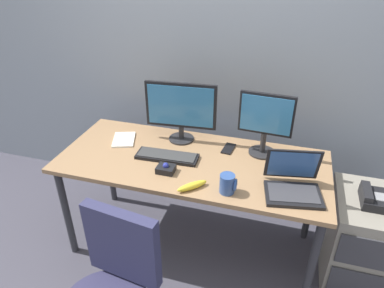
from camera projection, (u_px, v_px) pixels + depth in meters
The scene contains 14 objects.
ground_plane at pixel (192, 243), 2.67m from camera, with size 8.00×8.00×0.00m, color #45434F.
back_wall at pixel (220, 35), 2.56m from camera, with size 6.00×0.10×2.80m, color #8F99A6.
desk at pixel (192, 169), 2.32m from camera, with size 1.75×0.75×0.76m.
file_cabinet at pixel (361, 240), 2.27m from camera, with size 0.42×0.53×0.64m.
desk_phone at pixel (375, 198), 2.08m from camera, with size 0.17×0.20×0.09m.
monitor_main at pixel (181, 109), 2.40m from camera, with size 0.49×0.18×0.43m.
monitor_side at pixel (266, 120), 2.23m from camera, with size 0.35×0.18×0.43m.
keyboard at pixel (167, 156), 2.30m from camera, with size 0.42×0.15×0.03m.
laptop at pixel (293, 183), 1.98m from camera, with size 0.35×0.33×0.23m.
trackball_mouse at pixel (166, 169), 2.16m from camera, with size 0.11×0.09×0.07m.
coffee_mug at pixel (228, 184), 1.97m from camera, with size 0.10×0.09×0.12m.
paper_notepad at pixel (124, 140), 2.50m from camera, with size 0.15×0.21×0.01m, color white.
cell_phone at pixel (228, 149), 2.40m from camera, with size 0.07×0.14×0.01m, color black.
banana at pixel (192, 186), 2.01m from camera, with size 0.19×0.04×0.04m, color yellow.
Camera 1 is at (0.54, -1.84, 2.00)m, focal length 32.70 mm.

